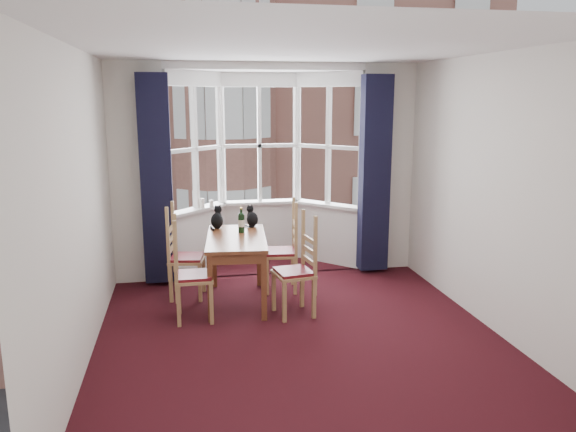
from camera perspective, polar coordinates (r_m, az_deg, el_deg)
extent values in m
plane|color=black|center=(5.65, 1.48, -12.72)|extent=(4.50, 4.50, 0.00)
plane|color=white|center=(5.15, 1.65, 16.86)|extent=(4.50, 4.50, 0.00)
plane|color=silver|center=(5.19, -20.57, 0.53)|extent=(0.00, 4.50, 4.50)
plane|color=silver|center=(5.97, 20.69, 1.94)|extent=(0.00, 4.50, 4.50)
plane|color=silver|center=(3.13, 10.33, -6.18)|extent=(4.00, 0.00, 4.00)
cube|color=silver|center=(7.35, -14.97, 4.08)|extent=(0.70, 0.12, 2.80)
cube|color=silver|center=(7.83, 9.96, 4.76)|extent=(0.70, 0.12, 2.80)
cube|color=black|center=(7.17, -13.22, 3.57)|extent=(0.38, 0.22, 2.60)
cube|color=black|center=(7.59, 8.79, 4.20)|extent=(0.38, 0.22, 2.60)
cube|color=brown|center=(6.48, -5.27, -2.29)|extent=(0.78, 1.30, 0.04)
cube|color=brown|center=(6.05, -7.89, -7.31)|extent=(0.07, 0.07, 0.75)
cube|color=brown|center=(7.14, -7.52, -4.27)|extent=(0.07, 0.07, 0.75)
cube|color=brown|center=(6.05, -2.46, -7.21)|extent=(0.07, 0.07, 0.75)
cube|color=brown|center=(7.14, -2.95, -4.18)|extent=(0.07, 0.07, 0.75)
cube|color=tan|center=(6.12, -9.53, -6.09)|extent=(0.40, 0.42, 0.06)
cube|color=#5D0F16|center=(6.11, -9.54, -5.96)|extent=(0.36, 0.38, 0.03)
cube|color=tan|center=(6.80, -10.23, -4.26)|extent=(0.46, 0.48, 0.06)
cube|color=#5D0F16|center=(6.80, -10.23, -4.13)|extent=(0.42, 0.43, 0.03)
cube|color=tan|center=(6.16, 0.57, -5.79)|extent=(0.46, 0.48, 0.06)
cube|color=#5D0F16|center=(6.16, 0.57, -5.66)|extent=(0.42, 0.43, 0.03)
cube|color=tan|center=(6.94, -0.79, -3.74)|extent=(0.44, 0.46, 0.06)
cube|color=#5D0F16|center=(6.94, -0.79, -3.62)|extent=(0.40, 0.42, 0.03)
ellipsoid|color=black|center=(6.90, -7.23, -0.49)|extent=(0.20, 0.23, 0.20)
sphere|color=black|center=(6.94, -7.13, 0.63)|extent=(0.11, 0.11, 0.09)
cone|color=black|center=(6.94, -7.34, 1.01)|extent=(0.04, 0.04, 0.04)
cone|color=black|center=(6.92, -6.93, 1.00)|extent=(0.04, 0.04, 0.04)
ellipsoid|color=black|center=(6.97, -3.64, -0.34)|extent=(0.19, 0.22, 0.18)
sphere|color=black|center=(7.00, -3.88, 0.70)|extent=(0.11, 0.11, 0.09)
cone|color=black|center=(6.99, -4.06, 1.03)|extent=(0.04, 0.04, 0.04)
cone|color=black|center=(7.01, -3.70, 1.07)|extent=(0.04, 0.04, 0.04)
cylinder|color=black|center=(6.66, -4.76, -0.76)|extent=(0.08, 0.08, 0.22)
sphere|color=black|center=(6.63, -4.78, 0.10)|extent=(0.07, 0.07, 0.07)
cylinder|color=black|center=(6.63, -4.78, 0.45)|extent=(0.03, 0.03, 0.09)
cylinder|color=gold|center=(6.62, -4.79, 0.79)|extent=(0.03, 0.03, 0.02)
cylinder|color=silver|center=(6.66, -4.76, -0.72)|extent=(0.08, 0.08, 0.08)
cylinder|color=white|center=(7.75, -8.71, 1.28)|extent=(0.06, 0.06, 0.14)
cylinder|color=white|center=(7.79, -7.78, 1.25)|extent=(0.06, 0.06, 0.10)
plane|color=#333335|center=(38.21, -8.75, -0.74)|extent=(80.00, 80.00, 0.00)
cube|color=#9B5E50|center=(19.35, -7.46, 7.89)|extent=(18.00, 6.00, 14.00)
cylinder|color=#9B5E50|center=(16.36, -6.84, 7.17)|extent=(3.20, 3.20, 14.00)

